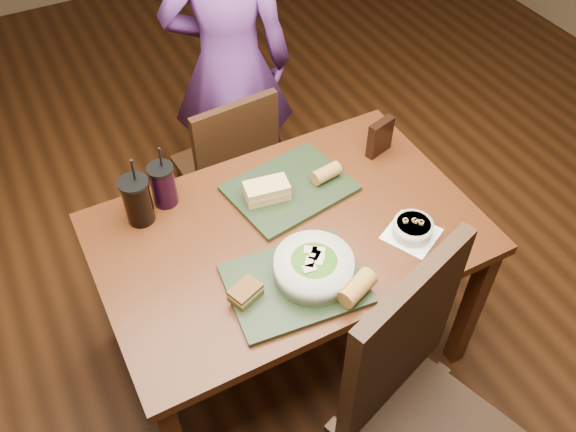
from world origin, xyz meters
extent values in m
plane|color=#381C0B|center=(0.00, 0.00, 0.00)|extent=(6.00, 6.00, 0.00)
cube|color=#46200E|center=(0.60, -0.38, 0.35)|extent=(0.06, 0.06, 0.71)
cube|color=#46200E|center=(-0.60, 0.38, 0.35)|extent=(0.06, 0.06, 0.71)
cube|color=#46200E|center=(0.60, 0.38, 0.35)|extent=(0.06, 0.06, 0.71)
cube|color=#46200E|center=(0.00, 0.00, 0.73)|extent=(1.30, 0.85, 0.04)
cube|color=black|center=(0.06, -0.57, 0.82)|extent=(0.47, 0.19, 0.57)
cube|color=black|center=(0.27, -0.58, 0.25)|extent=(0.05, 0.05, 0.49)
cube|color=black|center=(0.06, 0.75, 0.41)|extent=(0.41, 0.41, 0.04)
cube|color=black|center=(0.06, 0.57, 0.65)|extent=(0.38, 0.06, 0.45)
cube|color=black|center=(-0.10, 0.58, 0.19)|extent=(0.04, 0.04, 0.39)
cube|color=black|center=(0.23, 0.58, 0.19)|extent=(0.04, 0.04, 0.39)
cube|color=black|center=(-0.10, 0.91, 0.19)|extent=(0.04, 0.04, 0.39)
cube|color=black|center=(0.23, 0.91, 0.19)|extent=(0.04, 0.04, 0.39)
imported|color=#5A2A75|center=(0.21, 0.96, 0.78)|extent=(0.67, 0.57, 1.57)
cube|color=black|center=(-0.09, -0.22, 0.76)|extent=(0.45, 0.36, 0.02)
cube|color=black|center=(0.10, 0.17, 0.76)|extent=(0.47, 0.38, 0.02)
cylinder|color=silver|center=(-0.02, -0.22, 0.80)|extent=(0.25, 0.25, 0.07)
ellipsoid|color=#427219|center=(-0.02, -0.22, 0.82)|extent=(0.21, 0.21, 0.06)
cube|color=beige|center=(-0.01, -0.23, 0.85)|extent=(0.05, 0.05, 0.01)
cube|color=beige|center=(0.00, -0.20, 0.85)|extent=(0.05, 0.05, 0.01)
cube|color=beige|center=(-0.04, -0.23, 0.85)|extent=(0.05, 0.05, 0.01)
cube|color=beige|center=(-0.02, -0.19, 0.85)|extent=(0.05, 0.05, 0.01)
cube|color=beige|center=(-0.06, -0.25, 0.85)|extent=(0.05, 0.04, 0.01)
cube|color=beige|center=(-0.02, -0.21, 0.85)|extent=(0.05, 0.05, 0.01)
cube|color=white|center=(0.36, -0.21, 0.75)|extent=(0.22, 0.22, 0.00)
cylinder|color=silver|center=(0.36, -0.21, 0.78)|extent=(0.14, 0.14, 0.05)
cylinder|color=black|center=(0.36, -0.21, 0.80)|extent=(0.12, 0.12, 0.01)
cube|color=#B28947|center=(0.38, -0.23, 0.81)|extent=(0.02, 0.02, 0.01)
cube|color=#B28947|center=(0.37, -0.21, 0.81)|extent=(0.02, 0.02, 0.01)
cube|color=#B28947|center=(0.34, -0.20, 0.81)|extent=(0.02, 0.02, 0.01)
cube|color=#B28947|center=(0.37, -0.21, 0.81)|extent=(0.01, 0.01, 0.01)
cube|color=#B28947|center=(0.34, -0.19, 0.81)|extent=(0.01, 0.01, 0.01)
cube|color=#B28947|center=(0.38, -0.22, 0.81)|extent=(0.02, 0.02, 0.01)
cube|color=#593819|center=(-0.25, -0.20, 0.77)|extent=(0.11, 0.10, 0.01)
cube|color=#3F721E|center=(-0.25, -0.20, 0.79)|extent=(0.11, 0.10, 0.01)
cube|color=beige|center=(-0.25, -0.20, 0.80)|extent=(0.11, 0.10, 0.01)
cube|color=#593819|center=(-0.25, -0.20, 0.81)|extent=(0.11, 0.10, 0.01)
cube|color=tan|center=(0.00, 0.16, 0.78)|extent=(0.17, 0.11, 0.02)
cube|color=orange|center=(0.00, 0.16, 0.79)|extent=(0.17, 0.11, 0.01)
cube|color=beige|center=(0.00, 0.16, 0.80)|extent=(0.17, 0.11, 0.01)
cube|color=tan|center=(0.00, 0.16, 0.82)|extent=(0.17, 0.11, 0.02)
cylinder|color=#AD7533|center=(0.06, -0.35, 0.80)|extent=(0.14, 0.11, 0.06)
cylinder|color=#AD7533|center=(0.23, 0.15, 0.80)|extent=(0.11, 0.07, 0.05)
cylinder|color=black|center=(-0.43, 0.28, 0.83)|extent=(0.10, 0.10, 0.17)
cylinder|color=black|center=(-0.43, 0.28, 0.92)|extent=(0.10, 0.10, 0.01)
cylinder|color=black|center=(-0.42, 0.28, 0.97)|extent=(0.01, 0.03, 0.11)
cylinder|color=black|center=(-0.32, 0.32, 0.83)|extent=(0.09, 0.09, 0.15)
cylinder|color=black|center=(-0.32, 0.32, 0.91)|extent=(0.09, 0.09, 0.01)
cylinder|color=black|center=(-0.31, 0.32, 0.95)|extent=(0.01, 0.03, 0.10)
cube|color=black|center=(0.50, 0.20, 0.82)|extent=(0.12, 0.06, 0.15)
camera|label=1|loc=(-0.65, -1.24, 2.31)|focal=38.00mm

